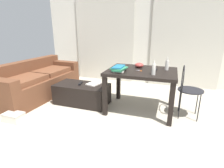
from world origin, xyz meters
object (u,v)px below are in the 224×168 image
coffee_table (82,94)px  scissors (140,71)px  wire_chair (187,85)px  craft_table (141,76)px  shoebox (14,117)px  bottle_far (154,69)px  tv_remote_primary (80,83)px  bottle_near (167,65)px  couch (37,82)px  bowl (139,65)px  book_stack (119,69)px  tv_remote_on_table (154,70)px  magazine (94,84)px

coffee_table → scissors: 1.24m
wire_chair → craft_table: bearing=-178.4°
shoebox → bottle_far: bearing=21.7°
craft_table → tv_remote_primary: size_ratio=6.20×
scissors → shoebox: 2.18m
bottle_near → tv_remote_primary: bearing=-172.3°
bottle_near → bottle_far: size_ratio=1.00×
couch → bottle_near: bearing=3.9°
shoebox → scissors: bearing=29.1°
wire_chair → scissors: size_ratio=7.96×
scissors → bowl: bearing=103.4°
wire_chair → bottle_near: bearing=158.3°
bottle_near → wire_chair: bearing=-21.7°
book_stack → bottle_far: bearing=-4.9°
bottle_far → tv_remote_on_table: bottle_far is taller
craft_table → bottle_near: bearing=21.4°
wire_chair → bottle_near: size_ratio=4.01×
shoebox → coffee_table: bearing=54.8°
bottle_far → shoebox: 2.33m
bottle_near → tv_remote_on_table: 0.24m
bottle_far → scissors: bearing=141.7°
book_stack → magazine: bearing=159.7°
bottle_near → tv_remote_on_table: bottle_near is taller
craft_table → magazine: bearing=179.2°
bottle_far → shoebox: bearing=-158.3°
coffee_table → craft_table: 1.22m
coffee_table → shoebox: size_ratio=3.36×
tv_remote_primary → tv_remote_on_table: bearing=-9.2°
bottle_near → shoebox: bottle_near is taller
tv_remote_primary → scissors: bearing=-12.6°
tv_remote_on_table → shoebox: tv_remote_on_table is taller
tv_remote_primary → magazine: tv_remote_primary is taller
couch → coffee_table: (1.12, -0.05, -0.11)m
craft_table → magazine: 0.94m
wire_chair → tv_remote_on_table: wire_chair is taller
coffee_table → tv_remote_on_table: size_ratio=6.68×
magazine → book_stack: bearing=-6.7°
couch → magazine: (1.34, 0.04, 0.09)m
coffee_table → bottle_near: (1.53, 0.23, 0.63)m
tv_remote_on_table → coffee_table: bearing=-160.9°
couch → craft_table: bearing=0.6°
magazine → bowl: bearing=26.3°
magazine → couch: bearing=-164.8°
bottle_far → scissors: 0.32m
book_stack → tv_remote_on_table: (0.55, 0.23, -0.03)m
book_stack → tv_remote_on_table: bearing=22.4°
wire_chair → book_stack: size_ratio=2.75×
bottle_far → tv_remote_on_table: bearing=93.0°
tv_remote_on_table → scissors: size_ratio=1.41×
tv_remote_on_table → magazine: (-1.12, -0.02, -0.35)m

